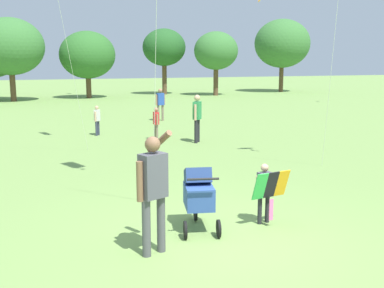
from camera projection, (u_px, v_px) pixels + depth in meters
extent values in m
plane|color=#75994C|center=(224.00, 241.00, 7.09)|extent=(120.00, 120.00, 0.00)
cylinder|color=brown|center=(13.00, 88.00, 30.29)|extent=(0.36, 0.36, 1.80)
ellipsoid|color=#387033|center=(10.00, 46.00, 29.82)|extent=(4.29, 3.86, 3.65)
cylinder|color=brown|center=(89.00, 88.00, 32.91)|extent=(0.36, 0.36, 1.47)
ellipsoid|color=#2D6628|center=(87.00, 55.00, 32.50)|extent=(3.87, 3.48, 3.29)
cylinder|color=brown|center=(164.00, 80.00, 36.39)|extent=(0.36, 0.36, 2.28)
ellipsoid|color=#235623|center=(164.00, 47.00, 35.95)|extent=(3.34, 3.01, 2.84)
cylinder|color=brown|center=(216.00, 82.00, 35.31)|extent=(0.36, 0.36, 2.01)
ellipsoid|color=#387033|center=(216.00, 51.00, 34.89)|extent=(3.34, 3.00, 2.84)
cylinder|color=brown|center=(281.00, 79.00, 39.16)|extent=(0.36, 0.36, 2.12)
ellipsoid|color=#387033|center=(282.00, 44.00, 38.63)|extent=(4.68, 4.21, 3.98)
cylinder|color=#232328|center=(267.00, 208.00, 7.87)|extent=(0.07, 0.07, 0.50)
cylinder|color=#232328|center=(260.00, 209.00, 7.80)|extent=(0.07, 0.07, 0.50)
cube|color=#4C4C56|center=(264.00, 183.00, 7.76)|extent=(0.24, 0.17, 0.38)
cylinder|color=tan|center=(271.00, 184.00, 7.83)|extent=(0.05, 0.05, 0.34)
cylinder|color=tan|center=(258.00, 186.00, 7.70)|extent=(0.05, 0.05, 0.34)
sphere|color=tan|center=(265.00, 168.00, 7.71)|extent=(0.13, 0.13, 0.13)
cube|color=#F4A319|center=(282.00, 183.00, 7.71)|extent=(0.25, 0.20, 0.46)
cube|color=black|center=(271.00, 185.00, 7.60)|extent=(0.25, 0.20, 0.46)
cube|color=green|center=(260.00, 187.00, 7.49)|extent=(0.25, 0.20, 0.46)
cube|color=pink|center=(271.00, 210.00, 7.66)|extent=(0.08, 0.03, 0.36)
cylinder|color=#4C4C51|center=(146.00, 228.00, 6.48)|extent=(0.12, 0.12, 0.83)
cylinder|color=#4C4C51|center=(161.00, 224.00, 6.65)|extent=(0.12, 0.12, 0.83)
cube|color=#4C4C56|center=(153.00, 176.00, 6.44)|extent=(0.42, 0.35, 0.62)
cylinder|color=brown|center=(140.00, 182.00, 6.30)|extent=(0.09, 0.09, 0.55)
cylinder|color=brown|center=(159.00, 142.00, 6.61)|extent=(0.28, 0.50, 0.39)
sphere|color=brown|center=(153.00, 144.00, 6.36)|extent=(0.21, 0.21, 0.21)
cylinder|color=black|center=(195.00, 213.00, 7.98)|extent=(0.10, 0.28, 0.28)
cylinder|color=black|center=(185.00, 230.00, 7.17)|extent=(0.10, 0.28, 0.28)
cylinder|color=black|center=(219.00, 229.00, 7.23)|extent=(0.10, 0.28, 0.28)
cube|color=#2D4C93|center=(199.00, 196.00, 7.49)|extent=(0.57, 0.72, 0.36)
cube|color=navy|center=(198.00, 176.00, 7.56)|extent=(0.50, 0.49, 0.35)
cylinder|color=black|center=(203.00, 179.00, 6.97)|extent=(0.48, 0.14, 0.04)
cylinder|color=silver|center=(157.00, 4.00, 7.30)|extent=(0.35, 2.21, 7.14)
cylinder|color=silver|center=(64.00, 30.00, 12.33)|extent=(1.27, 2.36, 6.96)
cylinder|color=silver|center=(332.00, 64.00, 11.06)|extent=(0.54, 1.13, 5.23)
cube|color=#F4A319|center=(260.00, 0.00, 32.05)|extent=(0.25, 0.39, 0.34)
cylinder|color=#7F705B|center=(157.00, 133.00, 15.77)|extent=(0.08, 0.08, 0.55)
cylinder|color=#7F705B|center=(156.00, 132.00, 15.93)|extent=(0.08, 0.08, 0.55)
cube|color=red|center=(156.00, 118.00, 15.76)|extent=(0.16, 0.25, 0.41)
cylinder|color=#A37556|center=(157.00, 120.00, 15.63)|extent=(0.06, 0.06, 0.37)
cylinder|color=#A37556|center=(155.00, 118.00, 15.91)|extent=(0.06, 0.06, 0.37)
sphere|color=#A37556|center=(156.00, 110.00, 15.71)|extent=(0.14, 0.14, 0.14)
cylinder|color=#7F705B|center=(163.00, 113.00, 20.89)|extent=(0.10, 0.10, 0.71)
cylinder|color=#7F705B|center=(158.00, 113.00, 20.78)|extent=(0.10, 0.10, 0.71)
cube|color=#284CA8|center=(160.00, 99.00, 20.73)|extent=(0.34, 0.26, 0.53)
cylinder|color=#A37556|center=(164.00, 100.00, 20.83)|extent=(0.08, 0.08, 0.47)
cylinder|color=#A37556|center=(157.00, 100.00, 20.63)|extent=(0.08, 0.08, 0.47)
sphere|color=#A37556|center=(160.00, 91.00, 20.66)|extent=(0.18, 0.18, 0.18)
cylinder|color=#232328|center=(198.00, 130.00, 15.54)|extent=(0.11, 0.11, 0.78)
cylinder|color=#232328|center=(196.00, 131.00, 15.31)|extent=(0.11, 0.11, 0.78)
cube|color=#2D8C4C|center=(197.00, 110.00, 15.30)|extent=(0.37, 0.40, 0.58)
cylinder|color=tan|center=(199.00, 111.00, 15.51)|extent=(0.08, 0.08, 0.52)
cylinder|color=tan|center=(195.00, 112.00, 15.11)|extent=(0.08, 0.08, 0.52)
sphere|color=tan|center=(197.00, 98.00, 15.23)|extent=(0.20, 0.20, 0.20)
cylinder|color=#33384C|center=(98.00, 128.00, 16.94)|extent=(0.08, 0.08, 0.53)
cylinder|color=#33384C|center=(96.00, 128.00, 16.79)|extent=(0.08, 0.08, 0.53)
cube|color=silver|center=(97.00, 115.00, 16.78)|extent=(0.25, 0.27, 0.40)
cylinder|color=tan|center=(99.00, 116.00, 16.93)|extent=(0.06, 0.06, 0.35)
cylinder|color=tan|center=(95.00, 117.00, 16.65)|extent=(0.06, 0.06, 0.35)
sphere|color=tan|center=(97.00, 108.00, 16.73)|extent=(0.14, 0.14, 0.14)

